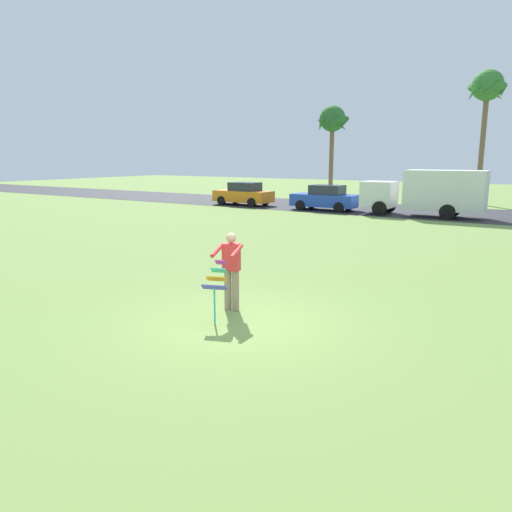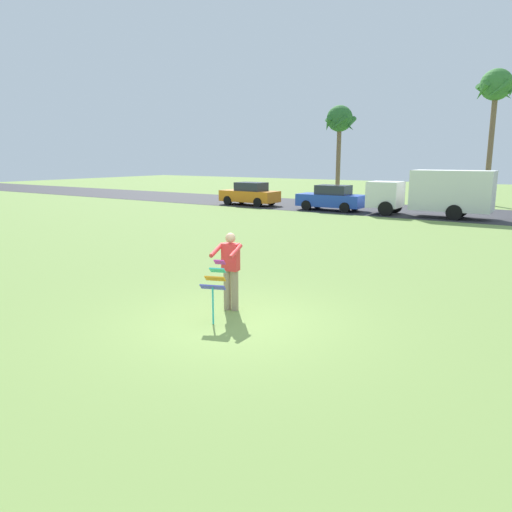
{
  "view_description": "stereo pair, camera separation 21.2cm",
  "coord_description": "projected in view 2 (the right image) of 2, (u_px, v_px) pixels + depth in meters",
  "views": [
    {
      "loc": [
        5.41,
        -7.82,
        3.33
      ],
      "look_at": [
        -0.56,
        1.6,
        1.05
      ],
      "focal_mm": 34.07,
      "sensor_mm": 36.0,
      "label": 1
    },
    {
      "loc": [
        5.59,
        -7.71,
        3.33
      ],
      "look_at": [
        -0.56,
        1.6,
        1.05
      ],
      "focal_mm": 34.07,
      "sensor_mm": 36.0,
      "label": 2
    }
  ],
  "objects": [
    {
      "name": "palm_tree_right_near",
      "position": [
        496.0,
        91.0,
        33.02
      ],
      "size": [
        2.58,
        2.71,
        9.21
      ],
      "color": "brown",
      "rests_on": "ground"
    },
    {
      "name": "person_kite_flyer",
      "position": [
        230.0,
        268.0,
        10.57
      ],
      "size": [
        0.65,
        0.73,
        1.73
      ],
      "color": "gray",
      "rests_on": "ground"
    },
    {
      "name": "ground_plane",
      "position": [
        236.0,
        322.0,
        9.99
      ],
      "size": [
        120.0,
        120.0,
        0.0
      ],
      "primitive_type": "plane",
      "color": "olive"
    },
    {
      "name": "palm_tree_left_near",
      "position": [
        340.0,
        122.0,
        39.41
      ],
      "size": [
        2.58,
        2.71,
        7.44
      ],
      "color": "brown",
      "rests_on": "ground"
    },
    {
      "name": "kite_held",
      "position": [
        215.0,
        281.0,
        9.84
      ],
      "size": [
        0.56,
        0.72,
        1.25
      ],
      "color": "#D83399",
      "rests_on": "ground"
    },
    {
      "name": "parked_truck_white_box",
      "position": [
        436.0,
        192.0,
        27.08
      ],
      "size": [
        6.75,
        2.24,
        2.62
      ],
      "color": "silver",
      "rests_on": "ground"
    },
    {
      "name": "road_strip",
      "position": [
        462.0,
        214.0,
        28.77
      ],
      "size": [
        120.0,
        8.0,
        0.01
      ],
      "primitive_type": "cube",
      "color": "#2D2D33",
      "rests_on": "ground"
    },
    {
      "name": "parked_car_orange",
      "position": [
        250.0,
        194.0,
        34.01
      ],
      "size": [
        4.26,
        1.95,
        1.6
      ],
      "color": "orange",
      "rests_on": "ground"
    },
    {
      "name": "parked_car_blue",
      "position": [
        331.0,
        198.0,
        30.65
      ],
      "size": [
        4.21,
        1.86,
        1.6
      ],
      "color": "#2347B7",
      "rests_on": "ground"
    }
  ]
}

